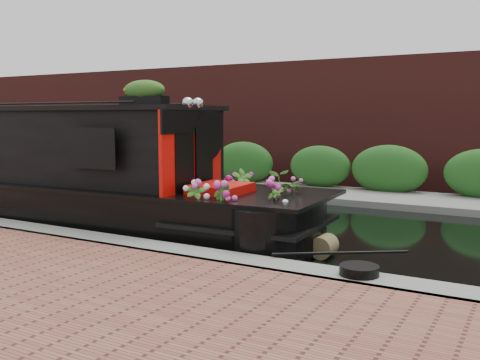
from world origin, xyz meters
The scene contains 8 objects.
ground centered at (0.00, 0.00, 0.00)m, with size 80.00×80.00×0.00m, color black.
near_bank_coping centered at (0.00, -3.30, 0.00)m, with size 40.00×0.60×0.50m, color gray.
far_bank_path centered at (0.00, 4.20, 0.00)m, with size 40.00×2.40×0.34m, color slate.
far_hedge centered at (0.00, 5.10, 0.00)m, with size 40.00×1.10×2.80m, color #22561C.
far_brick_wall centered at (0.00, 7.20, 0.00)m, with size 40.00×1.00×8.00m, color #541F1C.
narrowboat centered at (-4.08, -1.77, 0.92)m, with size 13.26×2.84×3.11m.
rope_fender centered at (2.91, -1.78, 0.18)m, with size 0.35×0.35×0.41m, color brown.
coiled_mooring_rope centered at (3.91, -3.23, 0.31)m, with size 0.49×0.49×0.12m, color black.
Camera 1 is at (5.80, -9.54, 2.20)m, focal length 40.00 mm.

